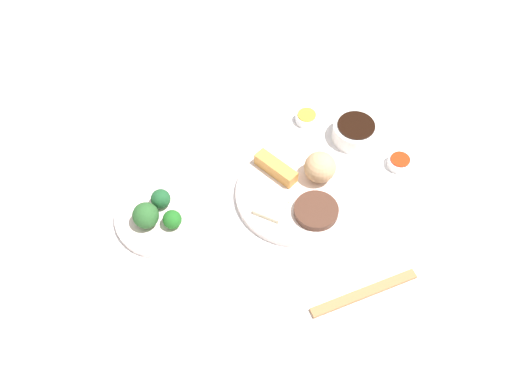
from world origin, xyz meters
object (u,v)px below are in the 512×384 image
object	(u,v)px
sauce_ramekin_sweet_and_sour	(399,163)
sauce_ramekin_hot_mustard	(307,118)
soy_sauce_bowl	(355,132)
chopsticks_pair	(364,293)
broccoli_plate	(163,216)
main_plate	(295,194)

from	to	relation	value
sauce_ramekin_sweet_and_sour	sauce_ramekin_hot_mustard	distance (m)	0.25
sauce_ramekin_sweet_and_sour	sauce_ramekin_hot_mustard	world-z (taller)	same
soy_sauce_bowl	chopsticks_pair	size ratio (longest dim) A/B	0.47
broccoli_plate	soy_sauce_bowl	world-z (taller)	soy_sauce_bowl
main_plate	sauce_ramekin_sweet_and_sour	world-z (taller)	sauce_ramekin_sweet_and_sour
sauce_ramekin_sweet_and_sour	main_plate	bearing A→B (deg)	-108.29
broccoli_plate	chopsticks_pair	xyz separation A→B (m)	(0.39, 0.22, -0.00)
chopsticks_pair	soy_sauce_bowl	bearing A→B (deg)	139.30
main_plate	soy_sauce_bowl	distance (m)	0.22
main_plate	sauce_ramekin_sweet_and_sour	bearing A→B (deg)	71.71
main_plate	soy_sauce_bowl	xyz separation A→B (m)	(-0.04, 0.22, 0.01)
broccoli_plate	sauce_ramekin_sweet_and_sour	world-z (taller)	sauce_ramekin_sweet_and_sour
broccoli_plate	chopsticks_pair	bearing A→B (deg)	28.76
soy_sauce_bowl	sauce_ramekin_hot_mustard	xyz separation A→B (m)	(-0.11, -0.06, -0.01)
soy_sauce_bowl	chopsticks_pair	distance (m)	0.40
soy_sauce_bowl	chopsticks_pair	bearing A→B (deg)	-40.70
soy_sauce_bowl	sauce_ramekin_sweet_and_sour	world-z (taller)	soy_sauce_bowl
broccoli_plate	soy_sauce_bowl	distance (m)	0.49
sauce_ramekin_sweet_and_sour	chopsticks_pair	distance (m)	0.34
sauce_ramekin_sweet_and_sour	broccoli_plate	bearing A→B (deg)	-112.92
main_plate	sauce_ramekin_hot_mustard	xyz separation A→B (m)	(-0.15, 0.16, 0.00)
main_plate	soy_sauce_bowl	size ratio (longest dim) A/B	2.46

